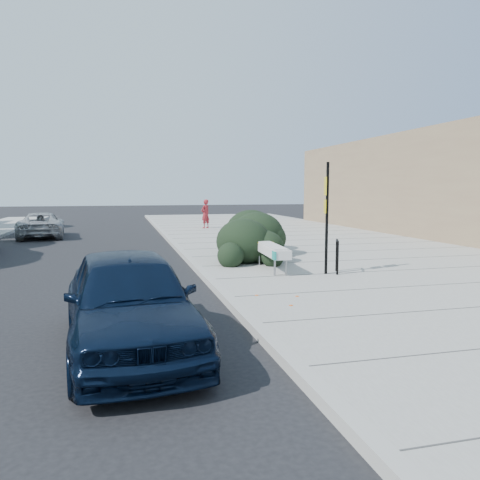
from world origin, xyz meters
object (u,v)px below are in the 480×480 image
(bike_rack, at_px, (337,253))
(sign_post, at_px, (326,212))
(bench, at_px, (272,250))
(sedan_navy, at_px, (129,300))
(suv_silver, at_px, (41,225))
(pedestrian, at_px, (205,214))

(bike_rack, height_order, sign_post, sign_post)
(bench, height_order, bike_rack, bike_rack)
(sign_post, bearing_deg, bench, 157.38)
(bench, height_order, sedan_navy, sedan_navy)
(bike_rack, height_order, sedan_navy, sedan_navy)
(sign_post, height_order, suv_silver, sign_post)
(bike_rack, height_order, suv_silver, suv_silver)
(bike_rack, xyz_separation_m, sedan_navy, (-5.53, -4.42, 0.07))
(sign_post, xyz_separation_m, pedestrian, (-0.48, 15.36, -0.83))
(suv_silver, distance_m, pedestrian, 8.80)
(sign_post, relative_size, pedestrian, 1.77)
(bike_rack, distance_m, sedan_navy, 7.08)
(bike_rack, relative_size, sign_post, 0.30)
(sedan_navy, xyz_separation_m, pedestrian, (4.68, 19.72, 0.22))
(bench, xyz_separation_m, pedestrian, (0.70, 14.40, 0.28))
(sign_post, distance_m, sedan_navy, 6.84)
(sedan_navy, xyz_separation_m, suv_silver, (-3.93, 17.97, -0.13))
(sedan_navy, distance_m, pedestrian, 20.27)
(bike_rack, height_order, pedestrian, pedestrian)
(bike_rack, distance_m, pedestrian, 15.32)
(bike_rack, xyz_separation_m, pedestrian, (-0.85, 15.30, 0.29))
(pedestrian, bearing_deg, bench, 50.08)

